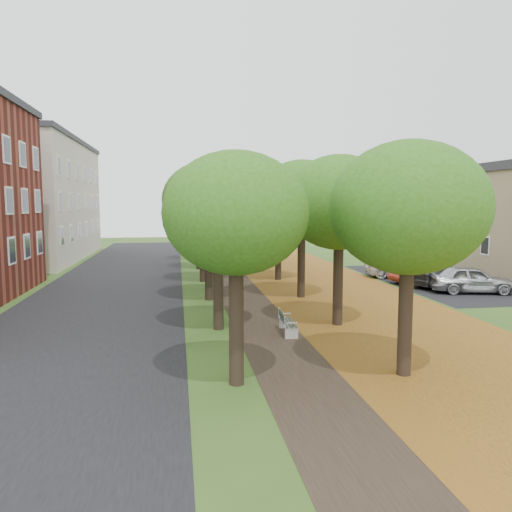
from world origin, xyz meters
name	(u,v)px	position (x,y,z in m)	size (l,w,h in m)	color
ground	(315,380)	(0.00, 0.00, 0.00)	(120.00, 120.00, 0.00)	#2D4C19
street_asphalt	(109,292)	(-7.50, 15.00, 0.00)	(8.00, 70.00, 0.01)	black
footpath	(244,289)	(0.00, 15.00, 0.00)	(3.20, 70.00, 0.01)	black
leaf_verge	(328,286)	(5.00, 15.00, 0.01)	(7.50, 70.00, 0.01)	#935C1B
parking_lot	(453,280)	(13.50, 16.00, 0.00)	(9.00, 16.00, 0.01)	black
tree_row_west	(205,204)	(-2.20, 15.00, 4.82)	(4.24, 34.24, 6.65)	black
tree_row_east	(289,204)	(2.60, 15.00, 4.82)	(4.24, 34.24, 6.65)	black
building_cream	(22,199)	(-17.00, 33.00, 5.21)	(10.30, 20.30, 10.40)	beige
bench	(287,323)	(0.29, 4.95, 0.42)	(0.61, 1.72, 0.80)	#2C382E
car_silver	(471,279)	(12.06, 11.73, 0.74)	(1.76, 4.37, 1.49)	#A4A4A8
car_red	(422,273)	(11.00, 15.24, 0.66)	(1.39, 3.99, 1.31)	maroon
car_grey	(445,277)	(11.61, 13.68, 0.61)	(1.72, 4.23, 1.23)	#333237
car_white	(402,267)	(11.00, 17.94, 0.66)	(2.21, 4.78, 1.33)	white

